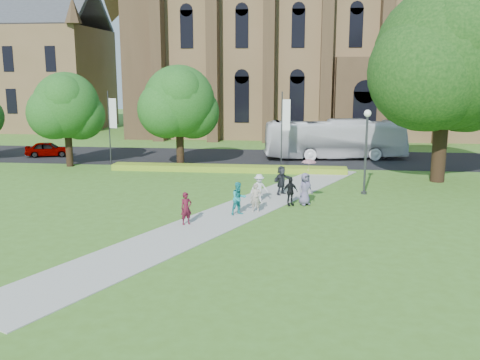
# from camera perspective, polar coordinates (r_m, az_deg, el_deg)

# --- Properties ---
(ground) EXTENTS (160.00, 160.00, 0.00)m
(ground) POSITION_cam_1_polar(r_m,az_deg,el_deg) (27.98, -0.89, -4.07)
(ground) COLOR #456E21
(ground) RESTS_ON ground
(road) EXTENTS (160.00, 10.00, 0.02)m
(road) POSITION_cam_1_polar(r_m,az_deg,el_deg) (47.46, 2.21, 2.39)
(road) COLOR black
(road) RESTS_ON ground
(footpath) EXTENTS (15.58, 28.54, 0.04)m
(footpath) POSITION_cam_1_polar(r_m,az_deg,el_deg) (28.93, -0.63, -3.50)
(footpath) COLOR #B2B2A8
(footpath) RESTS_ON ground
(flower_hedge) EXTENTS (18.00, 1.40, 0.45)m
(flower_hedge) POSITION_cam_1_polar(r_m,az_deg,el_deg) (40.96, -1.30, 1.24)
(flower_hedge) COLOR gold
(flower_hedge) RESTS_ON ground
(cathedral) EXTENTS (52.60, 18.25, 28.00)m
(cathedral) POSITION_cam_1_polar(r_m,az_deg,el_deg) (67.01, 12.54, 15.91)
(cathedral) COLOR brown
(cathedral) RESTS_ON ground
(building_west) EXTENTS (22.00, 14.00, 18.30)m
(building_west) POSITION_cam_1_polar(r_m,az_deg,el_deg) (78.30, -22.62, 11.87)
(building_west) COLOR brown
(building_west) RESTS_ON ground
(streetlamp) EXTENTS (0.44, 0.44, 5.24)m
(streetlamp) POSITION_cam_1_polar(r_m,az_deg,el_deg) (33.74, 13.32, 4.01)
(streetlamp) COLOR #38383D
(streetlamp) RESTS_ON ground
(large_tree) EXTENTS (9.60, 9.60, 13.20)m
(large_tree) POSITION_cam_1_polar(r_m,az_deg,el_deg) (38.93, 21.13, 12.00)
(large_tree) COLOR #332114
(large_tree) RESTS_ON ground
(street_tree_0) EXTENTS (5.20, 5.20, 7.50)m
(street_tree_0) POSITION_cam_1_polar(r_m,az_deg,el_deg) (44.80, -18.04, 7.56)
(street_tree_0) COLOR #332114
(street_tree_0) RESTS_ON ground
(street_tree_1) EXTENTS (5.60, 5.60, 8.05)m
(street_tree_1) POSITION_cam_1_polar(r_m,az_deg,el_deg) (42.37, -6.52, 8.32)
(street_tree_1) COLOR #332114
(street_tree_1) RESTS_ON ground
(banner_pole_0) EXTENTS (0.70, 0.10, 6.00)m
(banner_pole_0) POSITION_cam_1_polar(r_m,az_deg,el_deg) (42.16, 4.63, 5.84)
(banner_pole_0) COLOR #38383D
(banner_pole_0) RESTS_ON ground
(banner_pole_1) EXTENTS (0.70, 0.10, 6.00)m
(banner_pole_1) POSITION_cam_1_polar(r_m,az_deg,el_deg) (44.85, -13.65, 5.89)
(banner_pole_1) COLOR #38383D
(banner_pole_1) RESTS_ON ground
(tour_coach) EXTENTS (12.55, 4.80, 3.41)m
(tour_coach) POSITION_cam_1_polar(r_m,az_deg,el_deg) (47.44, 10.10, 4.31)
(tour_coach) COLOR white
(tour_coach) RESTS_ON road
(car_0) EXTENTS (4.18, 2.61, 1.33)m
(car_0) POSITION_cam_1_polar(r_m,az_deg,el_deg) (51.03, -19.78, 3.12)
(car_0) COLOR gray
(car_0) RESTS_ON road
(pedestrian_0) EXTENTS (0.71, 0.67, 1.63)m
(pedestrian_0) POSITION_cam_1_polar(r_m,az_deg,el_deg) (26.63, -5.76, -3.03)
(pedestrian_0) COLOR #511222
(pedestrian_0) RESTS_ON footpath
(pedestrian_1) EXTENTS (1.08, 1.03, 1.75)m
(pedestrian_1) POSITION_cam_1_polar(r_m,az_deg,el_deg) (28.28, -0.13, -1.98)
(pedestrian_1) COLOR teal
(pedestrian_1) RESTS_ON footpath
(pedestrian_2) EXTENTS (1.20, 0.94, 1.63)m
(pedestrian_2) POSITION_cam_1_polar(r_m,az_deg,el_deg) (31.11, 2.06, -0.86)
(pedestrian_2) COLOR silver
(pedestrian_2) RESTS_ON footpath
(pedestrian_3) EXTENTS (1.00, 0.77, 1.58)m
(pedestrian_3) POSITION_cam_1_polar(r_m,az_deg,el_deg) (30.42, 5.37, -1.24)
(pedestrian_3) COLOR black
(pedestrian_3) RESTS_ON footpath
(pedestrian_4) EXTENTS (1.07, 1.01, 1.84)m
(pedestrian_4) POSITION_cam_1_polar(r_m,az_deg,el_deg) (30.63, 6.96, -0.94)
(pedestrian_4) COLOR slate
(pedestrian_4) RESTS_ON footpath
(pedestrian_5) EXTENTS (1.42, 1.64, 1.79)m
(pedestrian_5) POSITION_cam_1_polar(r_m,az_deg,el_deg) (33.03, 4.44, -0.02)
(pedestrian_5) COLOR #282A30
(pedestrian_5) RESTS_ON footpath
(pedestrian_6) EXTENTS (0.60, 0.41, 1.58)m
(pedestrian_6) POSITION_cam_1_polar(r_m,az_deg,el_deg) (28.80, 1.71, -1.91)
(pedestrian_6) COLOR #A39788
(pedestrian_6) RESTS_ON footpath
(parasol) EXTENTS (0.98, 0.98, 0.69)m
(parasol) POSITION_cam_1_polar(r_m,az_deg,el_deg) (30.49, 7.36, 1.42)
(parasol) COLOR #E19FB1
(parasol) RESTS_ON pedestrian_4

